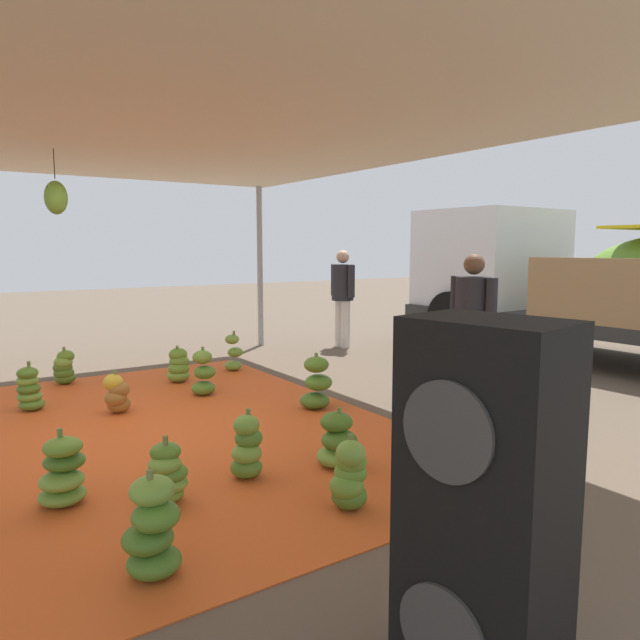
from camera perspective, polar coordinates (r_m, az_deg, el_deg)
name	(u,v)px	position (r m, az deg, el deg)	size (l,w,h in m)	color
ground_plane	(386,391)	(7.14, 6.54, -6.99)	(40.00, 40.00, 0.00)	brown
tarp_orange	(139,435)	(5.74, -17.38, -10.76)	(5.62, 4.52, 0.01)	#E05B23
tent_canopy	(116,128)	(5.54, -19.50, 17.43)	(8.00, 7.00, 2.85)	#9EA0A5
banana_bunch_0	(117,395)	(6.46, -19.37, -6.96)	(0.33, 0.33, 0.45)	#996628
banana_bunch_1	(203,374)	(6.99, -11.41, -5.28)	(0.36, 0.38, 0.57)	#518428
banana_bunch_3	(152,530)	(3.35, -16.19, -19.30)	(0.41, 0.41, 0.59)	#477523
banana_bunch_4	(349,476)	(3.97, 2.92, -15.10)	(0.34, 0.35, 0.52)	#477523
banana_bunch_5	(29,390)	(6.94, -26.74, -6.18)	(0.36, 0.36, 0.53)	#518428
banana_bunch_6	(337,442)	(4.69, 1.72, -11.89)	(0.43, 0.42, 0.47)	#75A83D
banana_bunch_7	(63,473)	(4.39, -24.02, -13.65)	(0.43, 0.42, 0.53)	#6B9E38
banana_bunch_8	(247,448)	(4.50, -7.21, -12.42)	(0.32, 0.33, 0.53)	#518428
banana_bunch_9	(316,385)	(6.27, -0.36, -6.40)	(0.46, 0.48, 0.61)	#477523
banana_bunch_10	(234,354)	(8.28, -8.52, -3.33)	(0.34, 0.34, 0.56)	#6B9E38
banana_bunch_12	(179,366)	(7.72, -13.77, -4.44)	(0.39, 0.40, 0.47)	#6B9E38
banana_bunch_13	(443,467)	(4.28, 12.00, -14.03)	(0.36, 0.36, 0.46)	#6B9E38
banana_bunch_14	(167,475)	(4.20, -14.82, -14.54)	(0.32, 0.35, 0.48)	#60932D
banana_bunch_15	(64,368)	(8.05, -23.91, -4.38)	(0.36, 0.36, 0.48)	#477523
cargo_truck_main	(614,279)	(9.81, 26.99, 3.58)	(6.85, 2.69, 2.40)	#2D2D2D
worker_0	(472,319)	(6.43, 14.79, 0.10)	(0.61, 0.37, 1.67)	#26262D
worker_1	(343,291)	(10.05, 2.24, 2.87)	(0.62, 0.38, 1.69)	silver
speaker_stack	(483,520)	(2.33, 15.73, -18.41)	(0.62, 0.48, 1.49)	black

